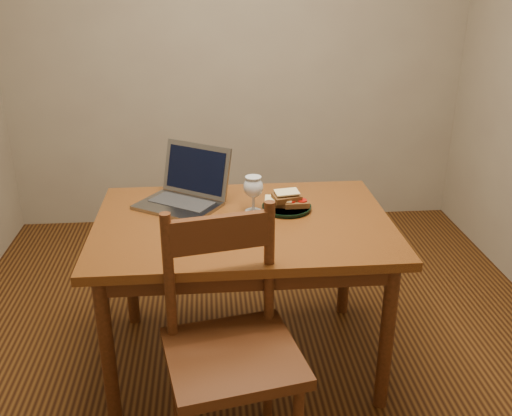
{
  "coord_description": "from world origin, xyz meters",
  "views": [
    {
      "loc": [
        -0.21,
        -2.39,
        1.77
      ],
      "look_at": [
        -0.01,
        -0.11,
        0.8
      ],
      "focal_mm": 40.0,
      "sensor_mm": 36.0,
      "label": 1
    }
  ],
  "objects": [
    {
      "name": "sandwich_tomato",
      "position": [
        0.18,
        -0.02,
        0.78
      ],
      "size": [
        0.11,
        0.07,
        0.03
      ],
      "primitive_type": null,
      "rotation": [
        0.0,
        0.0,
        0.03
      ],
      "color": "#381E0C",
      "rests_on": "plate"
    },
    {
      "name": "plate",
      "position": [
        0.14,
        -0.0,
        0.75
      ],
      "size": [
        0.23,
        0.23,
        0.02
      ],
      "primitive_type": "cylinder",
      "color": "black",
      "rests_on": "table"
    },
    {
      "name": "front_wall",
      "position": [
        0.0,
        -1.61,
        1.3
      ],
      "size": [
        3.2,
        0.02,
        2.6
      ],
      "primitive_type": "cube",
      "color": "gray",
      "rests_on": "floor"
    },
    {
      "name": "chair",
      "position": [
        -0.15,
        -0.69,
        0.54
      ],
      "size": [
        0.54,
        0.53,
        0.5
      ],
      "rotation": [
        0.0,
        0.0,
        0.2
      ],
      "color": "#371C0B",
      "rests_on": "floor"
    },
    {
      "name": "table",
      "position": [
        -0.07,
        -0.11,
        0.65
      ],
      "size": [
        1.3,
        0.9,
        0.74
      ],
      "color": "#4B230C",
      "rests_on": "floor"
    },
    {
      "name": "laptop",
      "position": [
        -0.32,
        0.13,
        0.81
      ],
      "size": [
        0.48,
        0.47,
        0.26
      ],
      "rotation": [
        0.0,
        0.0,
        -0.59
      ],
      "color": "slate",
      "rests_on": "table"
    },
    {
      "name": "sandwich_cheese",
      "position": [
        0.1,
        0.01,
        0.78
      ],
      "size": [
        0.14,
        0.1,
        0.04
      ],
      "primitive_type": null,
      "rotation": [
        0.0,
        0.0,
        -0.19
      ],
      "color": "#381E0C",
      "rests_on": "plate"
    },
    {
      "name": "floor",
      "position": [
        0.0,
        0.0,
        -0.01
      ],
      "size": [
        3.2,
        3.2,
        0.02
      ],
      "primitive_type": "cube",
      "color": "black",
      "rests_on": "ground"
    },
    {
      "name": "sandwich_top",
      "position": [
        0.14,
        0.0,
        0.8
      ],
      "size": [
        0.14,
        0.1,
        0.04
      ],
      "primitive_type": null,
      "rotation": [
        0.0,
        0.0,
        0.26
      ],
      "color": "#381E0C",
      "rests_on": "plate"
    },
    {
      "name": "milk_glass",
      "position": [
        -0.02,
        -0.02,
        0.83
      ],
      "size": [
        0.09,
        0.09,
        0.17
      ],
      "primitive_type": null,
      "color": "white",
      "rests_on": "table"
    },
    {
      "name": "back_wall",
      "position": [
        0.0,
        1.61,
        1.3
      ],
      "size": [
        3.2,
        0.02,
        2.6
      ],
      "primitive_type": "cube",
      "color": "gray",
      "rests_on": "floor"
    }
  ]
}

